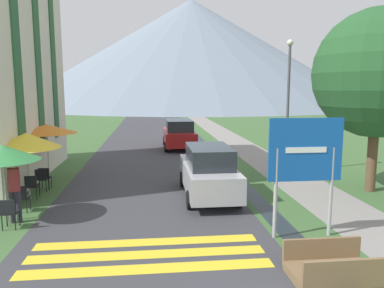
{
  "coord_description": "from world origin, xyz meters",
  "views": [
    {
      "loc": [
        -2.36,
        -4.33,
        3.79
      ],
      "look_at": [
        -0.8,
        10.0,
        1.64
      ],
      "focal_mm": 35.0,
      "sensor_mm": 36.0,
      "label": 1
    }
  ],
  "objects_px": {
    "person_seated_far": "(10,186)",
    "parked_car_far": "(179,134)",
    "cafe_chair_middle": "(32,185)",
    "cafe_umbrella_rear_orange": "(47,129)",
    "footbridge": "(333,268)",
    "cafe_umbrella_middle_yellow": "(26,140)",
    "cafe_chair_near_left": "(21,196)",
    "road_sign": "(305,160)",
    "parked_car_near": "(208,171)",
    "streetlamp": "(288,96)",
    "cafe_chair_far_left": "(42,178)",
    "cafe_chair_far_right": "(45,176)",
    "cafe_chair_nearest": "(9,211)",
    "cafe_umbrella_front_green": "(3,153)",
    "tree_by_path": "(378,74)",
    "person_standing_terrace": "(14,187)"
  },
  "relations": [
    {
      "from": "cafe_chair_middle",
      "to": "person_seated_far",
      "type": "height_order",
      "value": "person_seated_far"
    },
    {
      "from": "cafe_umbrella_front_green",
      "to": "cafe_chair_middle",
      "type": "bearing_deg",
      "value": 88.39
    },
    {
      "from": "cafe_chair_nearest",
      "to": "cafe_umbrella_rear_orange",
      "type": "xyz_separation_m",
      "value": [
        -0.42,
        5.61,
        1.64
      ]
    },
    {
      "from": "parked_car_near",
      "to": "streetlamp",
      "type": "xyz_separation_m",
      "value": [
        4.08,
        3.42,
        2.53
      ]
    },
    {
      "from": "parked_car_far",
      "to": "streetlamp",
      "type": "height_order",
      "value": "streetlamp"
    },
    {
      "from": "cafe_umbrella_middle_yellow",
      "to": "cafe_chair_near_left",
      "type": "bearing_deg",
      "value": -81.82
    },
    {
      "from": "footbridge",
      "to": "cafe_chair_far_right",
      "type": "xyz_separation_m",
      "value": [
        -7.59,
        7.56,
        0.29
      ]
    },
    {
      "from": "person_seated_far",
      "to": "parked_car_far",
      "type": "bearing_deg",
      "value": 60.61
    },
    {
      "from": "cafe_chair_far_left",
      "to": "streetlamp",
      "type": "xyz_separation_m",
      "value": [
        10.12,
        2.07,
        2.93
      ]
    },
    {
      "from": "cafe_chair_middle",
      "to": "streetlamp",
      "type": "relative_size",
      "value": 0.14
    },
    {
      "from": "parked_car_near",
      "to": "tree_by_path",
      "type": "xyz_separation_m",
      "value": [
        6.12,
        0.08,
        3.4
      ]
    },
    {
      "from": "cafe_chair_middle",
      "to": "cafe_umbrella_rear_orange",
      "type": "relative_size",
      "value": 0.35
    },
    {
      "from": "cafe_umbrella_middle_yellow",
      "to": "person_seated_far",
      "type": "bearing_deg",
      "value": -118.49
    },
    {
      "from": "parked_car_far",
      "to": "person_standing_terrace",
      "type": "distance_m",
      "value": 14.1
    },
    {
      "from": "cafe_chair_middle",
      "to": "cafe_umbrella_middle_yellow",
      "type": "height_order",
      "value": "cafe_umbrella_middle_yellow"
    },
    {
      "from": "parked_car_near",
      "to": "cafe_chair_far_right",
      "type": "height_order",
      "value": "parked_car_near"
    },
    {
      "from": "person_standing_terrace",
      "to": "person_seated_far",
      "type": "height_order",
      "value": "person_standing_terrace"
    },
    {
      "from": "cafe_chair_far_left",
      "to": "cafe_chair_nearest",
      "type": "xyz_separation_m",
      "value": [
        0.23,
        -3.86,
        0.0
      ]
    },
    {
      "from": "cafe_umbrella_rear_orange",
      "to": "person_seated_far",
      "type": "relative_size",
      "value": 2.03
    },
    {
      "from": "cafe_chair_nearest",
      "to": "cafe_umbrella_rear_orange",
      "type": "height_order",
      "value": "cafe_umbrella_rear_orange"
    },
    {
      "from": "streetlamp",
      "to": "footbridge",
      "type": "bearing_deg",
      "value": -104.74
    },
    {
      "from": "footbridge",
      "to": "cafe_chair_far_left",
      "type": "height_order",
      "value": "cafe_chair_far_left"
    },
    {
      "from": "cafe_chair_nearest",
      "to": "cafe_chair_near_left",
      "type": "xyz_separation_m",
      "value": [
        -0.16,
        1.44,
        0.0
      ]
    },
    {
      "from": "cafe_chair_far_left",
      "to": "cafe_chair_near_left",
      "type": "distance_m",
      "value": 2.42
    },
    {
      "from": "footbridge",
      "to": "road_sign",
      "type": "bearing_deg",
      "value": 83.16
    },
    {
      "from": "cafe_umbrella_rear_orange",
      "to": "cafe_umbrella_middle_yellow",
      "type": "bearing_deg",
      "value": -88.79
    },
    {
      "from": "parked_car_far",
      "to": "tree_by_path",
      "type": "xyz_separation_m",
      "value": [
        6.32,
        -10.87,
        3.39
      ]
    },
    {
      "from": "footbridge",
      "to": "cafe_chair_middle",
      "type": "relative_size",
      "value": 2.0
    },
    {
      "from": "cafe_chair_middle",
      "to": "cafe_chair_near_left",
      "type": "height_order",
      "value": "same"
    },
    {
      "from": "tree_by_path",
      "to": "cafe_chair_far_right",
      "type": "bearing_deg",
      "value": 173.05
    },
    {
      "from": "cafe_chair_far_left",
      "to": "cafe_chair_far_right",
      "type": "height_order",
      "value": "same"
    },
    {
      "from": "footbridge",
      "to": "cafe_chair_nearest",
      "type": "bearing_deg",
      "value": 154.78
    },
    {
      "from": "person_standing_terrace",
      "to": "cafe_chair_near_left",
      "type": "bearing_deg",
      "value": 98.86
    },
    {
      "from": "streetlamp",
      "to": "cafe_umbrella_rear_orange",
      "type": "bearing_deg",
      "value": -178.19
    },
    {
      "from": "cafe_chair_far_left",
      "to": "cafe_umbrella_front_green",
      "type": "height_order",
      "value": "cafe_umbrella_front_green"
    },
    {
      "from": "cafe_chair_far_left",
      "to": "cafe_umbrella_middle_yellow",
      "type": "distance_m",
      "value": 1.82
    },
    {
      "from": "cafe_umbrella_front_green",
      "to": "cafe_umbrella_middle_yellow",
      "type": "relative_size",
      "value": 0.96
    },
    {
      "from": "road_sign",
      "to": "tree_by_path",
      "type": "bearing_deg",
      "value": 42.61
    },
    {
      "from": "cafe_chair_near_left",
      "to": "road_sign",
      "type": "bearing_deg",
      "value": 5.35
    },
    {
      "from": "parked_car_near",
      "to": "tree_by_path",
      "type": "distance_m",
      "value": 7.0
    },
    {
      "from": "parked_car_far",
      "to": "tree_by_path",
      "type": "height_order",
      "value": "tree_by_path"
    },
    {
      "from": "cafe_chair_near_left",
      "to": "cafe_umbrella_rear_orange",
      "type": "relative_size",
      "value": 0.35
    },
    {
      "from": "cafe_chair_far_right",
      "to": "cafe_chair_nearest",
      "type": "bearing_deg",
      "value": -105.19
    },
    {
      "from": "road_sign",
      "to": "cafe_chair_near_left",
      "type": "height_order",
      "value": "road_sign"
    },
    {
      "from": "parked_car_near",
      "to": "parked_car_far",
      "type": "height_order",
      "value": "same"
    },
    {
      "from": "cafe_chair_far_right",
      "to": "person_seated_far",
      "type": "relative_size",
      "value": 0.71
    },
    {
      "from": "footbridge",
      "to": "cafe_umbrella_front_green",
      "type": "distance_m",
      "value": 8.97
    },
    {
      "from": "parked_car_near",
      "to": "cafe_umbrella_rear_orange",
      "type": "height_order",
      "value": "cafe_umbrella_rear_orange"
    },
    {
      "from": "cafe_chair_far_right",
      "to": "cafe_chair_middle",
      "type": "bearing_deg",
      "value": -111.41
    },
    {
      "from": "cafe_chair_nearest",
      "to": "road_sign",
      "type": "bearing_deg",
      "value": -7.25
    }
  ]
}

